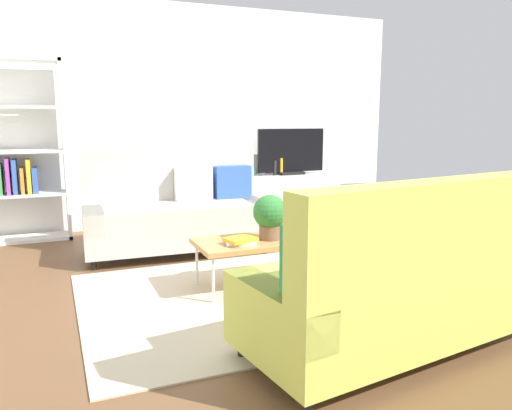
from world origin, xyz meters
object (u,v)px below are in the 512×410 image
Objects in this scene: coffee_table at (261,242)px; bookshelf at (13,158)px; storage_trunk at (358,200)px; vase_0 at (251,171)px; table_book_0 at (241,242)px; couch_beige at (177,211)px; couch_green at (397,283)px; bottle_0 at (275,168)px; vase_1 at (262,170)px; tv at (291,152)px; tv_console at (290,196)px; bottle_1 at (281,167)px; potted_plant at (270,215)px.

coffee_table is 0.52× the size of bookshelf.
storage_trunk is 3.97× the size of vase_0.
storage_trunk is 3.82m from table_book_0.
storage_trunk is (4.63, -0.12, -0.75)m from bookshelf.
bookshelf reaches higher than couch_beige.
couch_green reaches higher than bottle_0.
couch_green is at bearing -60.11° from bookshelf.
coffee_table is 2.84m from vase_1.
tv is 6.81× the size of vase_1.
vase_1 is at bearing 170.35° from tv.
bottle_1 is at bearing -165.85° from tv_console.
storage_trunk is at bearing 50.97° from couch_green.
coffee_table is 8.40× the size of vase_0.
couch_beige and couch_green have the same top height.
vase_0 is (-1.68, 0.15, 0.49)m from storage_trunk.
potted_plant is at bearing -119.63° from tv_console.
bottle_1 is at bearing 61.24° from coffee_table.
tv reaches higher than couch_green.
tv reaches higher than bottle_1.
couch_beige reaches higher than bottle_0.
vase_1 is (-0.41, 0.05, 0.39)m from tv_console.
potted_plant is 1.83× the size of bottle_0.
potted_plant is at bearing -108.60° from vase_0.
vase_0 is at bearing 72.84° from couch_green.
vase_1 is (0.82, 4.01, 0.27)m from couch_green.
potted_plant is (0.07, -0.03, 0.24)m from coffee_table.
couch_beige reaches higher than potted_plant.
bookshelf reaches higher than vase_0.
tv reaches higher than bottle_0.
storage_trunk reaches higher than coffee_table.
tv is (0.00, -0.02, 0.63)m from tv_console.
couch_green is 4.63m from bookshelf.
tv_console is 0.67× the size of bookshelf.
bottle_1 is at bearing 66.77° from couch_green.
vase_1 is at bearing 63.49° from table_book_0.
tv is at bearing 7.18° from bottle_1.
bottle_1 is at bearing 58.46° from table_book_0.
vase_0 reaches higher than coffee_table.
vase_0 is at bearing 66.44° from table_book_0.
couch_green is at bearing -107.31° from tv_console.
bottle_0 is at bearing -175.54° from tv.
bottle_0 is at bearing 177.47° from storage_trunk.
potted_plant is at bearing -111.84° from vase_1.
table_book_0 is (-2.85, -2.53, 0.21)m from storage_trunk.
bottle_0 is at bearing 60.05° from table_book_0.
coffee_table is 3.00m from tv.
bottle_0 is (-0.26, -0.04, 0.42)m from tv_console.
tv_console is at bearing 56.39° from table_book_0.
vase_1 is 0.27m from bottle_1.
table_book_0 is at bearing -121.54° from bottle_1.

